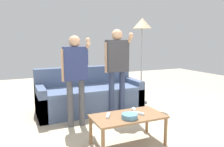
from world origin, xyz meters
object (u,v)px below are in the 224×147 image
couch (89,96)px  game_remote_wand_near (138,113)px  player_right (117,62)px  snack_bowl (130,116)px  game_remote_nunchuk (134,109)px  floor_lamp (142,28)px  player_left (75,70)px  game_remote_wand_far (108,115)px  coffee_table (128,119)px

couch → game_remote_wand_near: 1.62m
player_right → game_remote_wand_near: player_right is taller
snack_bowl → player_right: size_ratio=0.13×
couch → game_remote_nunchuk: couch is taller
floor_lamp → player_left: size_ratio=1.28×
game_remote_nunchuk → player_left: player_left is taller
couch → game_remote_wand_far: bearing=-99.2°
player_left → coffee_table: bearing=-63.6°
player_right → game_remote_wand_near: (-0.22, -1.12, -0.57)m
couch → player_left: (-0.44, -0.69, 0.61)m
coffee_table → couch: bearing=90.3°
couch → game_remote_wand_near: couch is taller
coffee_table → player_left: player_left is taller
couch → game_remote_nunchuk: 1.48m
floor_lamp → player_left: (-1.65, -0.72, -0.72)m
player_left → player_right: bearing=13.4°
player_right → game_remote_wand_far: bearing=-120.8°
player_left → game_remote_wand_near: bearing=-57.2°
couch → snack_bowl: size_ratio=9.81×
couch → coffee_table: 1.60m
floor_lamp → game_remote_wand_near: bearing=-122.8°
game_remote_wand_near → player_right: bearing=78.8°
coffee_table → player_left: (-0.45, 0.91, 0.56)m
snack_bowl → player_left: (-0.42, 1.02, 0.48)m
game_remote_nunchuk → floor_lamp: 2.18m
game_remote_nunchuk → game_remote_wand_far: bearing=-170.5°
floor_lamp → player_right: bearing=-148.0°
player_left → game_remote_wand_near: player_left is taller
floor_lamp → game_remote_wand_near: floor_lamp is taller
snack_bowl → player_right: 1.39m
coffee_table → game_remote_wand_far: size_ratio=6.10×
game_remote_nunchuk → player_left: (-0.62, 0.77, 0.48)m
player_right → game_remote_wand_near: size_ratio=10.17×
coffee_table → game_remote_wand_near: (0.14, -0.01, 0.07)m
coffee_table → game_remote_nunchuk: (0.16, 0.14, 0.08)m
player_left → snack_bowl: bearing=-67.8°
game_remote_wand_near → game_remote_nunchuk: bearing=81.7°
snack_bowl → floor_lamp: 2.44m
player_left → player_right: player_right is taller
game_remote_nunchuk → player_right: (0.20, 0.97, 0.56)m
couch → player_right: size_ratio=1.27×
coffee_table → player_left: bearing=116.4°
snack_bowl → player_left: bearing=112.2°
snack_bowl → coffee_table: bearing=71.1°
game_remote_nunchuk → floor_lamp: size_ratio=0.05×
coffee_table → game_remote_wand_far: (-0.25, 0.07, 0.07)m
couch → player_left: 1.02m
game_remote_nunchuk → snack_bowl: bearing=-129.8°
game_remote_nunchuk → game_remote_wand_near: bearing=-98.3°
game_remote_nunchuk → floor_lamp: bearing=55.2°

